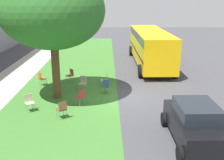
{
  "coord_description": "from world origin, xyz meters",
  "views": [
    {
      "loc": [
        -14.59,
        0.77,
        5.39
      ],
      "look_at": [
        -1.07,
        0.54,
        1.32
      ],
      "focal_mm": 43.09,
      "sensor_mm": 36.0,
      "label": 1
    }
  ],
  "objects": [
    {
      "name": "chair_1",
      "position": [
        -1.29,
        2.19,
        0.52
      ],
      "size": [
        0.59,
        0.59,
        0.88
      ],
      "color": "#B7332D",
      "rests_on": "ground"
    },
    {
      "name": "chair_6",
      "position": [
        1.44,
        3.93,
        0.52
      ],
      "size": [
        0.51,
        0.51,
        0.88
      ],
      "color": "#B7332D",
      "rests_on": "ground"
    },
    {
      "name": "chair_2",
      "position": [
        2.97,
        3.29,
        0.52
      ],
      "size": [
        0.59,
        0.59,
        0.88
      ],
      "color": "#B7332D",
      "rests_on": "ground"
    },
    {
      "name": "parked_car",
      "position": [
        -5.18,
        -2.58,
        0.84
      ],
      "size": [
        3.7,
        1.92,
        1.65
      ],
      "color": "black",
      "rests_on": "ground"
    },
    {
      "name": "grass_verge",
      "position": [
        0.0,
        3.2,
        0.0
      ],
      "size": [
        48.0,
        6.0,
        0.01
      ],
      "primitive_type": "cube",
      "color": "#3D752D",
      "rests_on": "ground"
    },
    {
      "name": "ground",
      "position": [
        0.0,
        0.0,
        0.0
      ],
      "size": [
        80.0,
        80.0,
        0.0
      ],
      "primitive_type": "plane",
      "color": "#424247"
    },
    {
      "name": "chair_5",
      "position": [
        1.89,
        0.94,
        0.52
      ],
      "size": [
        0.44,
        0.44,
        0.88
      ],
      "color": "#ADA393",
      "rests_on": "ground"
    },
    {
      "name": "school_bus",
      "position": [
        7.87,
        -2.83,
        1.76
      ],
      "size": [
        10.4,
        2.8,
        2.88
      ],
      "color": "yellow",
      "rests_on": "ground"
    },
    {
      "name": "street_tree",
      "position": [
        -0.12,
        3.64,
        4.82
      ],
      "size": [
        5.55,
        5.55,
        6.89
      ],
      "color": "brown",
      "rests_on": "ground"
    },
    {
      "name": "chair_7",
      "position": [
        2.16,
        5.07,
        0.52
      ],
      "size": [
        0.58,
        0.58,
        0.88
      ],
      "color": "#C64C1E",
      "rests_on": "ground"
    },
    {
      "name": "chair_8",
      "position": [
        0.54,
        0.83,
        0.52
      ],
      "size": [
        0.54,
        0.53,
        0.88
      ],
      "color": "#335184",
      "rests_on": "ground"
    },
    {
      "name": "chair_3",
      "position": [
        -2.0,
        4.7,
        0.52
      ],
      "size": [
        0.58,
        0.57,
        0.88
      ],
      "color": "beige",
      "rests_on": "ground"
    },
    {
      "name": "chair_0",
      "position": [
        -2.95,
        2.91,
        0.52
      ],
      "size": [
        0.58,
        0.58,
        0.88
      ],
      "color": "brown",
      "rests_on": "ground"
    },
    {
      "name": "chair_4",
      "position": [
        1.23,
        2.29,
        0.52
      ],
      "size": [
        0.49,
        0.49,
        0.88
      ],
      "color": "#ADA393",
      "rests_on": "ground"
    }
  ]
}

